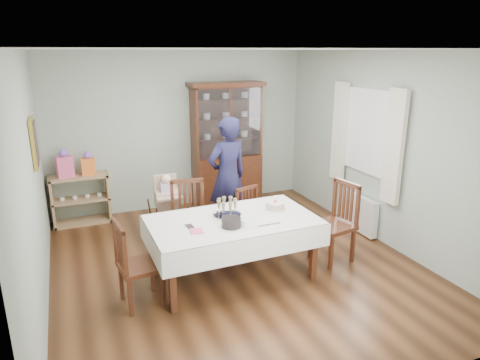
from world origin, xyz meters
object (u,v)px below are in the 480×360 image
china_cabinet (227,143)px  champagne_tray (227,211)px  dining_table (233,248)px  chair_far_left (190,236)px  woman (227,177)px  high_chair (168,215)px  gift_bag_orange (88,164)px  birthday_cake (275,206)px  chair_far_right (254,232)px  sideboard (81,199)px  gift_bag_pink (65,165)px  chair_end_left (140,280)px  chair_end_right (333,238)px

china_cabinet → champagne_tray: (-0.91, -2.39, -0.30)m
dining_table → chair_far_left: chair_far_left is taller
dining_table → woman: bearing=71.7°
china_cabinet → high_chair: (-1.37, -1.19, -0.73)m
gift_bag_orange → china_cabinet: bearing=-0.0°
birthday_cake → gift_bag_orange: (-2.06, 2.43, 0.16)m
woman → chair_far_right: bearing=88.4°
dining_table → gift_bag_orange: bearing=119.8°
woman → gift_bag_orange: woman is taller
china_cabinet → high_chair: bearing=-138.9°
sideboard → gift_bag_pink: (-0.18, -0.02, 0.60)m
chair_end_left → chair_end_right: size_ratio=0.93×
chair_end_left → champagne_tray: size_ratio=2.80×
dining_table → gift_bag_orange: gift_bag_orange is taller
birthday_cake → gift_bag_pink: gift_bag_pink is taller
chair_far_left → woman: bearing=46.3°
dining_table → china_cabinet: bearing=70.6°
dining_table → woman: (0.41, 1.25, 0.51)m
china_cabinet → birthday_cake: (-0.28, -2.43, -0.31)m
chair_far_left → birthday_cake: 1.22m
chair_end_left → woman: size_ratio=0.55×
woman → china_cabinet: bearing=-123.2°
high_chair → gift_bag_pink: bearing=140.8°
china_cabinet → woman: (-0.47, -1.27, -0.23)m
chair_end_left → high_chair: high_chair is taller
chair_end_left → chair_end_right: bearing=-95.2°
sideboard → chair_end_right: bearing=-41.3°
chair_far_left → high_chair: (-0.14, 0.65, 0.08)m
chair_end_left → chair_far_right: bearing=-73.2°
dining_table → birthday_cake: birthday_cake is taller
birthday_cake → chair_end_left: bearing=-171.9°
chair_far_left → gift_bag_pink: (-1.45, 1.84, 0.69)m
chair_far_left → gift_bag_orange: bearing=130.1°
high_chair → gift_bag_orange: gift_bag_orange is taller
chair_far_left → gift_bag_pink: size_ratio=2.34×
birthday_cake → gift_bag_pink: 3.42m
chair_far_right → high_chair: 1.28m
chair_far_left → chair_end_right: (1.73, -0.77, 0.00)m
chair_far_right → champagne_tray: (-0.57, -0.46, 0.56)m
chair_far_right → high_chair: high_chair is taller
chair_far_right → champagne_tray: 0.92m
sideboard → chair_far_right: chair_far_right is taller
gift_bag_orange → birthday_cake: bearing=-49.8°
high_chair → birthday_cake: 1.70m
dining_table → chair_far_left: size_ratio=1.92×
dining_table → chair_end_left: chair_end_left is taller
china_cabinet → woman: size_ratio=1.21×
chair_end_left → woman: woman is taller
chair_end_left → sideboard: bearing=2.7°
woman → high_chair: 1.03m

